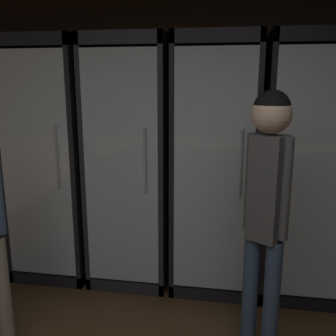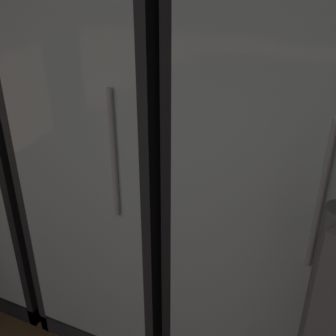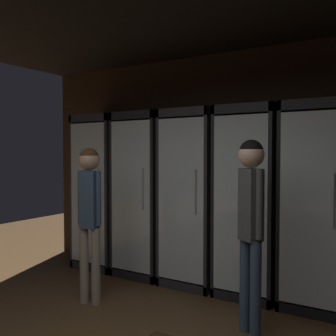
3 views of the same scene
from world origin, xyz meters
The scene contains 3 objects.
wall_back centered at (0.00, 3.03, 1.40)m, with size 6.00×0.06×2.80m, color #382619.
cooler_center centered at (-0.51, 2.74, 1.02)m, with size 0.67×0.59×2.10m.
cooler_right centered at (0.21, 2.74, 1.03)m, with size 0.67×0.59×2.10m.
Camera 2 is at (0.42, 1.26, 1.81)m, focal length 44.57 mm.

